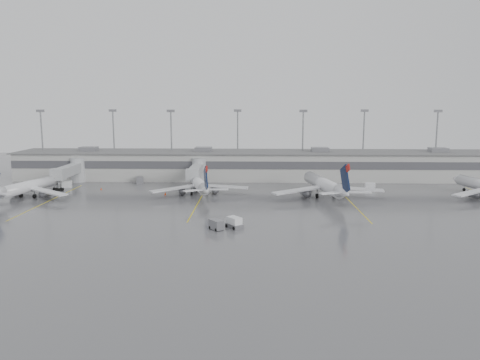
{
  "coord_description": "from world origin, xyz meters",
  "views": [
    {
      "loc": [
        -4.91,
        -82.07,
        22.34
      ],
      "look_at": [
        -7.99,
        24.0,
        5.0
      ],
      "focal_mm": 35.0,
      "sensor_mm": 36.0,
      "label": 1
    }
  ],
  "objects_px": {
    "jet_far_left": "(28,186)",
    "baggage_tug": "(234,224)",
    "jet_mid_left": "(199,184)",
    "jet_mid_right": "(325,185)"
  },
  "relations": [
    {
      "from": "jet_mid_left",
      "to": "jet_mid_right",
      "type": "xyz_separation_m",
      "value": [
        30.82,
        -2.86,
        0.35
      ]
    },
    {
      "from": "jet_far_left",
      "to": "baggage_tug",
      "type": "relative_size",
      "value": 7.41
    },
    {
      "from": "jet_far_left",
      "to": "jet_mid_right",
      "type": "bearing_deg",
      "value": 15.02
    },
    {
      "from": "jet_far_left",
      "to": "baggage_tug",
      "type": "bearing_deg",
      "value": -14.29
    },
    {
      "from": "jet_mid_left",
      "to": "baggage_tug",
      "type": "distance_m",
      "value": 33.11
    },
    {
      "from": "jet_far_left",
      "to": "jet_mid_right",
      "type": "relative_size",
      "value": 0.88
    },
    {
      "from": "jet_mid_right",
      "to": "baggage_tug",
      "type": "xyz_separation_m",
      "value": [
        -20.69,
        -28.6,
        -2.32
      ]
    },
    {
      "from": "jet_mid_right",
      "to": "baggage_tug",
      "type": "bearing_deg",
      "value": -136.3
    },
    {
      "from": "jet_mid_left",
      "to": "jet_mid_right",
      "type": "bearing_deg",
      "value": -20.28
    },
    {
      "from": "jet_far_left",
      "to": "jet_mid_right",
      "type": "height_order",
      "value": "jet_mid_right"
    }
  ]
}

